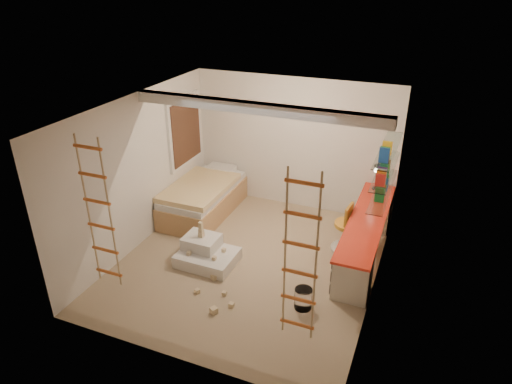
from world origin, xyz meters
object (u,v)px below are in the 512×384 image
at_px(desk, 365,236).
at_px(swivel_chair, 347,234).
at_px(play_platform, 206,253).
at_px(bed, 204,198).

bearing_deg(desk, swivel_chair, 164.90).
height_order(swivel_chair, play_platform, swivel_chair).
xyz_separation_m(swivel_chair, play_platform, (-2.06, -1.20, -0.16)).
bearing_deg(play_platform, desk, 25.09).
distance_m(swivel_chair, play_platform, 2.39).
bearing_deg(bed, desk, -6.49).
height_order(bed, swivel_chair, swivel_chair).
relative_size(swivel_chair, play_platform, 0.93).
relative_size(bed, swivel_chair, 2.30).
relative_size(bed, play_platform, 2.14).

